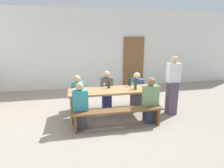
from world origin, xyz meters
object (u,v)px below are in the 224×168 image
at_px(wooden_door, 134,62).
at_px(standing_host, 173,87).
at_px(tasting_table, 112,92).
at_px(seated_guest_far_2, 136,91).
at_px(wine_glass_1, 135,84).
at_px(seated_guest_far_0, 78,95).
at_px(bench_far, 107,96).
at_px(seated_guest_near_0, 81,107).
at_px(wine_glass_0, 132,83).
at_px(seated_guest_far_1, 107,91).
at_px(bench_near, 118,113).
at_px(wine_bottle_0, 130,82).
at_px(wine_glass_2, 104,84).
at_px(seated_guest_near_1, 150,101).
at_px(wine_bottle_1, 109,84).
at_px(wine_bottle_2, 135,85).

height_order(wooden_door, standing_host, wooden_door).
xyz_separation_m(tasting_table, seated_guest_far_2, (0.86, 0.53, -0.17)).
relative_size(wine_glass_1, seated_guest_far_0, 0.15).
distance_m(seated_guest_far_0, seated_guest_far_2, 1.74).
relative_size(bench_far, seated_guest_near_0, 1.95).
xyz_separation_m(wine_glass_0, standing_host, (1.05, -0.28, -0.09)).
bearing_deg(seated_guest_far_1, seated_guest_near_0, -37.42).
bearing_deg(bench_near, seated_guest_far_1, 92.21).
bearing_deg(wine_bottle_0, seated_guest_near_0, -150.50).
bearing_deg(wine_glass_2, seated_guest_near_1, -37.87).
bearing_deg(wine_glass_0, wine_glass_2, 167.60).
distance_m(bench_near, seated_guest_far_0, 1.50).
distance_m(bench_near, wine_glass_2, 1.08).
relative_size(bench_far, seated_guest_far_0, 2.04).
distance_m(wine_glass_1, seated_guest_far_2, 0.71).
height_order(tasting_table, seated_guest_near_0, seated_guest_near_0).
bearing_deg(wine_bottle_1, seated_guest_far_0, 156.70).
bearing_deg(seated_guest_far_2, wine_glass_2, -75.88).
bearing_deg(bench_near, bench_far, 90.00).
distance_m(wooden_door, wine_bottle_1, 3.37).
height_order(tasting_table, wine_bottle_2, wine_bottle_2).
distance_m(seated_guest_near_1, seated_guest_far_1, 1.39).
bearing_deg(wine_bottle_0, bench_near, -120.66).
bearing_deg(wine_bottle_2, seated_guest_far_2, 68.19).
relative_size(wooden_door, wine_bottle_1, 7.30).
height_order(wooden_door, wine_bottle_1, wooden_door).
relative_size(bench_far, wine_glass_0, 11.73).
bearing_deg(wine_glass_2, wine_glass_1, -21.26).
bearing_deg(wine_glass_0, bench_far, 135.83).
distance_m(tasting_table, seated_guest_far_0, 1.04).
distance_m(seated_guest_near_0, seated_guest_far_2, 2.01).
relative_size(wine_bottle_2, seated_guest_far_0, 0.31).
distance_m(seated_guest_far_0, standing_host, 2.63).
bearing_deg(wine_glass_0, bench_near, -127.14).
height_order(seated_guest_near_0, seated_guest_near_1, seated_guest_near_1).
relative_size(wine_bottle_1, wine_glass_2, 1.98).
relative_size(wine_glass_0, seated_guest_near_0, 0.17).
xyz_separation_m(bench_near, wine_bottle_1, (-0.05, 0.85, 0.50)).
relative_size(seated_guest_near_1, standing_host, 0.71).
distance_m(wine_glass_2, standing_host, 1.86).
bearing_deg(seated_guest_near_1, tasting_table, 58.51).
xyz_separation_m(seated_guest_near_0, standing_host, (2.49, 0.35, 0.26)).
distance_m(bench_far, wine_glass_1, 1.08).
xyz_separation_m(bench_near, wine_glass_1, (0.63, 0.64, 0.51)).
relative_size(seated_guest_far_1, standing_host, 0.72).
relative_size(bench_near, seated_guest_far_0, 2.04).
xyz_separation_m(wooden_door, bench_far, (-1.61, -2.42, -0.69)).
bearing_deg(wine_bottle_1, wine_bottle_0, 9.53).
relative_size(wine_glass_0, seated_guest_far_2, 0.17).
relative_size(wine_glass_1, wine_glass_2, 1.12).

